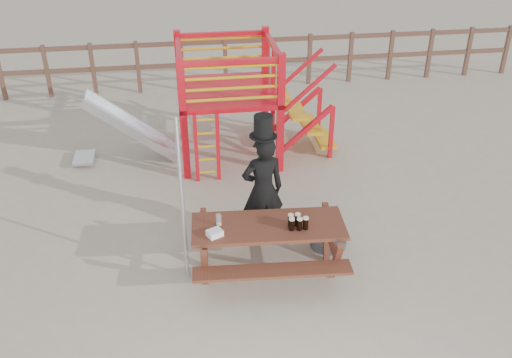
# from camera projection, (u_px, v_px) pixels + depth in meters

# --- Properties ---
(ground) EXTENTS (60.00, 60.00, 0.00)m
(ground) POSITION_uv_depth(u_px,v_px,m) (243.00, 278.00, 7.44)
(ground) COLOR tan
(ground) RESTS_ON ground
(back_fence) EXTENTS (15.09, 0.09, 1.20)m
(back_fence) POSITION_uv_depth(u_px,v_px,m) (204.00, 58.00, 13.09)
(back_fence) COLOR brown
(back_fence) RESTS_ON ground
(playground_fort) EXTENTS (4.71, 1.84, 2.10)m
(playground_fort) POSITION_uv_depth(u_px,v_px,m) (223.00, 99.00, 10.01)
(playground_fort) COLOR red
(playground_fort) RESTS_ON ground
(picnic_table) EXTENTS (2.02, 1.46, 0.75)m
(picnic_table) POSITION_uv_depth(u_px,v_px,m) (268.00, 243.00, 7.32)
(picnic_table) COLOR brown
(picnic_table) RESTS_ON ground
(man_with_hat) EXTENTS (0.64, 0.46, 1.92)m
(man_with_hat) POSITION_uv_depth(u_px,v_px,m) (263.00, 187.00, 7.78)
(man_with_hat) COLOR black
(man_with_hat) RESTS_ON ground
(metal_pole) EXTENTS (0.05, 0.05, 2.27)m
(metal_pole) POSITION_uv_depth(u_px,v_px,m) (182.00, 203.00, 6.90)
(metal_pole) COLOR #B2B2B7
(metal_pole) RESTS_ON ground
(parasol_base) EXTENTS (0.51, 0.51, 0.22)m
(parasol_base) POSITION_uv_depth(u_px,v_px,m) (328.00, 241.00, 8.04)
(parasol_base) COLOR #3B3A40
(parasol_base) RESTS_ON ground
(paper_bag) EXTENTS (0.22, 0.20, 0.08)m
(paper_bag) POSITION_uv_depth(u_px,v_px,m) (215.00, 233.00, 6.95)
(paper_bag) COLOR white
(paper_bag) RESTS_ON picnic_table
(stout_pints) EXTENTS (0.25, 0.17, 0.17)m
(stout_pints) POSITION_uv_depth(u_px,v_px,m) (297.00, 222.00, 7.08)
(stout_pints) COLOR black
(stout_pints) RESTS_ON picnic_table
(empty_glasses) EXTENTS (0.07, 0.07, 0.15)m
(empty_glasses) POSITION_uv_depth(u_px,v_px,m) (219.00, 220.00, 7.15)
(empty_glasses) COLOR silver
(empty_glasses) RESTS_ON picnic_table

